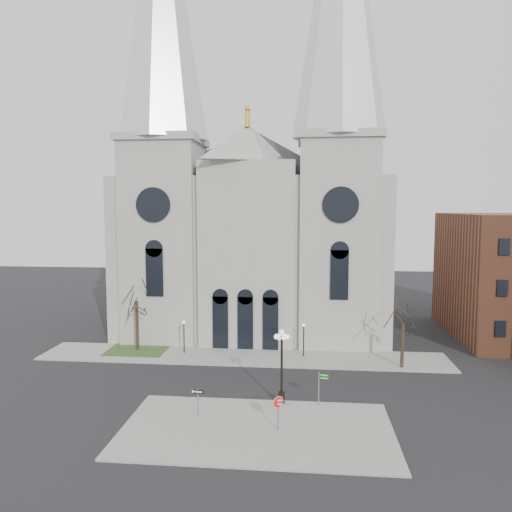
# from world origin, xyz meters

# --- Properties ---
(ground) EXTENTS (160.00, 160.00, 0.00)m
(ground) POSITION_xyz_m (0.00, 0.00, 0.00)
(ground) COLOR black
(ground) RESTS_ON ground
(sidewalk_near) EXTENTS (18.00, 10.00, 0.14)m
(sidewalk_near) POSITION_xyz_m (3.00, -5.00, 0.07)
(sidewalk_near) COLOR gray
(sidewalk_near) RESTS_ON ground
(sidewalk_far) EXTENTS (40.00, 6.00, 0.14)m
(sidewalk_far) POSITION_xyz_m (0.00, 11.00, 0.07)
(sidewalk_far) COLOR gray
(sidewalk_far) RESTS_ON ground
(grass_patch) EXTENTS (6.00, 5.00, 0.18)m
(grass_patch) POSITION_xyz_m (-11.00, 12.00, 0.09)
(grass_patch) COLOR #2C4A1F
(grass_patch) RESTS_ON ground
(cathedral) EXTENTS (33.00, 26.66, 54.00)m
(cathedral) POSITION_xyz_m (0.00, 22.86, 18.48)
(cathedral) COLOR #A3A098
(cathedral) RESTS_ON ground
(tree_left) EXTENTS (3.20, 3.20, 7.50)m
(tree_left) POSITION_xyz_m (-11.00, 12.00, 5.58)
(tree_left) COLOR black
(tree_left) RESTS_ON ground
(tree_right) EXTENTS (3.20, 3.20, 6.00)m
(tree_right) POSITION_xyz_m (15.00, 9.00, 4.47)
(tree_right) COLOR black
(tree_right) RESTS_ON ground
(ped_lamp_left) EXTENTS (0.32, 0.32, 3.26)m
(ped_lamp_left) POSITION_xyz_m (-6.00, 11.50, 2.33)
(ped_lamp_left) COLOR black
(ped_lamp_left) RESTS_ON sidewalk_far
(ped_lamp_right) EXTENTS (0.32, 0.32, 3.26)m
(ped_lamp_right) POSITION_xyz_m (6.00, 11.50, 2.33)
(ped_lamp_right) COLOR black
(ped_lamp_right) RESTS_ON sidewalk_far
(stop_sign) EXTENTS (0.81, 0.21, 2.29)m
(stop_sign) POSITION_xyz_m (4.40, -4.97, 1.78)
(stop_sign) COLOR slate
(stop_sign) RESTS_ON sidewalk_near
(globe_lamp) EXTENTS (1.55, 1.55, 5.63)m
(globe_lamp) POSITION_xyz_m (4.41, -0.50, 3.68)
(globe_lamp) COLOR black
(globe_lamp) RESTS_ON sidewalk_near
(one_way_sign) EXTENTS (0.85, 0.11, 1.95)m
(one_way_sign) POSITION_xyz_m (-1.36, -3.26, 1.48)
(one_way_sign) COLOR slate
(one_way_sign) RESTS_ON sidewalk_near
(street_name_sign) EXTENTS (0.78, 0.19, 2.45)m
(street_name_sign) POSITION_xyz_m (7.26, -0.51, 1.57)
(street_name_sign) COLOR slate
(street_name_sign) RESTS_ON sidewalk_near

